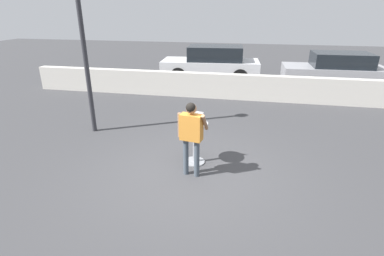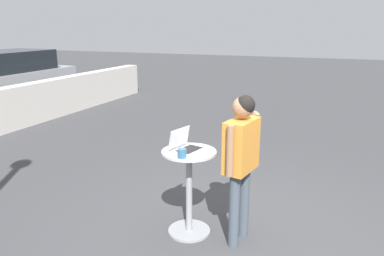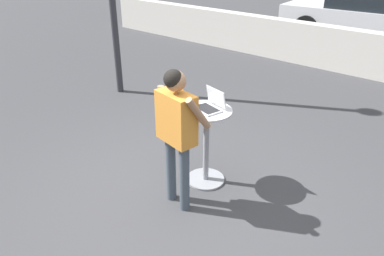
# 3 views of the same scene
# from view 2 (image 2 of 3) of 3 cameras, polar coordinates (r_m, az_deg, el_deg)

# --- Properties ---
(ground_plane) EXTENTS (50.00, 50.00, 0.00)m
(ground_plane) POSITION_cam_2_polar(r_m,az_deg,el_deg) (4.19, 7.05, -16.83)
(ground_plane) COLOR #3D3D3F
(cafe_table) EXTENTS (0.58, 0.58, 0.95)m
(cafe_table) POSITION_cam_2_polar(r_m,az_deg,el_deg) (4.08, -0.45, -8.84)
(cafe_table) COLOR gray
(cafe_table) RESTS_ON ground_plane
(laptop) EXTENTS (0.37, 0.33, 0.23)m
(laptop) POSITION_cam_2_polar(r_m,az_deg,el_deg) (3.94, -1.00, -2.68)
(laptop) COLOR #B7BABF
(laptop) RESTS_ON cafe_table
(coffee_mug) EXTENTS (0.12, 0.09, 0.10)m
(coffee_mug) POSITION_cam_2_polar(r_m,az_deg,el_deg) (3.71, -1.54, -3.89)
(coffee_mug) COLOR #336084
(coffee_mug) RESTS_ON cafe_table
(standing_person) EXTENTS (0.61, 0.33, 1.58)m
(standing_person) POSITION_cam_2_polar(r_m,az_deg,el_deg) (3.79, 7.49, -3.65)
(standing_person) COLOR #424C56
(standing_person) RESTS_ON ground_plane
(parked_car_further_down) EXTENTS (4.18, 1.96, 1.53)m
(parked_car_further_down) POSITION_cam_2_polar(r_m,az_deg,el_deg) (12.17, -26.36, 6.90)
(parked_car_further_down) COLOR #9E9EA3
(parked_car_further_down) RESTS_ON ground_plane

